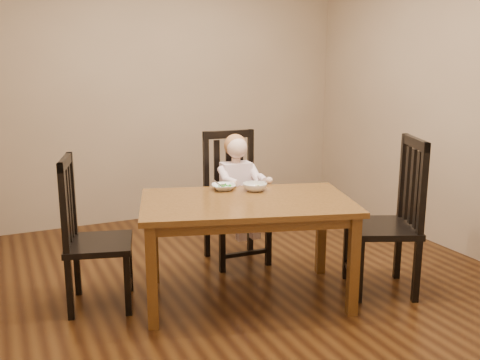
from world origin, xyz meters
name	(u,v)px	position (x,y,z in m)	size (l,w,h in m)	color
room	(246,106)	(0.00, 0.00, 1.35)	(4.01, 4.01, 2.71)	#43260E
dining_table	(247,211)	(-0.10, -0.23, 0.64)	(1.63, 1.24, 0.72)	#492F11
chair_child	(235,200)	(0.14, 0.50, 0.52)	(0.49, 0.47, 1.09)	black
chair_left	(91,236)	(-1.11, 0.10, 0.50)	(0.53, 0.55, 1.05)	black
chair_right	(390,219)	(0.90, -0.55, 0.54)	(0.62, 0.64, 1.14)	black
toddler	(237,185)	(0.14, 0.45, 0.66)	(0.32, 0.40, 0.56)	silver
bowl_peas	(224,187)	(-0.13, 0.10, 0.75)	(0.18, 0.18, 0.04)	white
bowl_veg	(255,187)	(0.07, -0.02, 0.75)	(0.18, 0.18, 0.06)	white
fork	(218,185)	(-0.18, 0.09, 0.77)	(0.05, 0.13, 0.05)	silver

